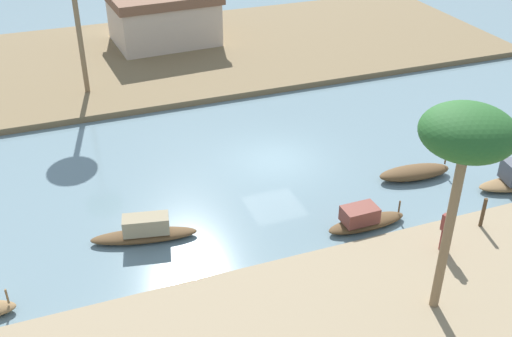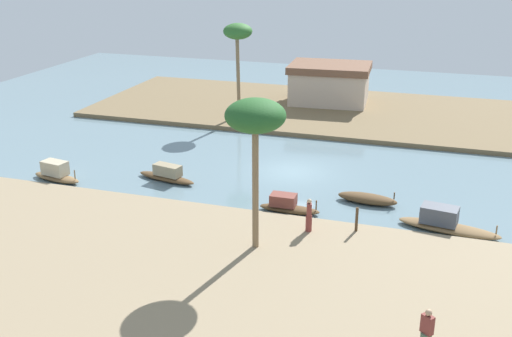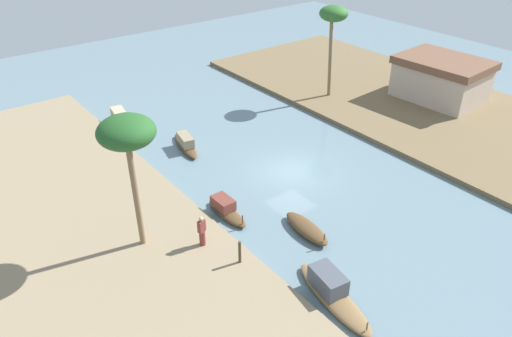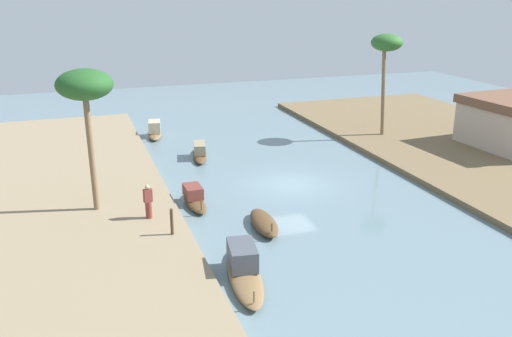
# 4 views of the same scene
# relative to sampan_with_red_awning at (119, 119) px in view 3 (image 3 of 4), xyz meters

# --- Properties ---
(river_water) EXTENTS (69.51, 69.51, 0.00)m
(river_water) POSITION_rel_sampan_with_red_awning_xyz_m (13.04, 5.71, -0.47)
(river_water) COLOR slate
(river_water) RESTS_ON ground
(riverbank_left) EXTENTS (40.40, 15.19, 0.34)m
(riverbank_left) POSITION_rel_sampan_with_red_awning_xyz_m (13.04, -8.84, -0.30)
(riverbank_left) COLOR #937F60
(riverbank_left) RESTS_ON ground
(riverbank_right) EXTENTS (40.40, 15.19, 0.34)m
(riverbank_right) POSITION_rel_sampan_with_red_awning_xyz_m (13.04, 20.27, -0.30)
(riverbank_right) COLOR brown
(riverbank_right) RESTS_ON ground
(sampan_with_red_awning) EXTENTS (3.45, 1.51, 1.20)m
(sampan_with_red_awning) POSITION_rel_sampan_with_red_awning_xyz_m (0.00, 0.00, 0.00)
(sampan_with_red_awning) COLOR brown
(sampan_with_red_awning) RESTS_ON river_water
(sampan_foreground) EXTENTS (4.02, 1.65, 1.01)m
(sampan_foreground) POSITION_rel_sampan_with_red_awning_xyz_m (6.29, 1.96, -0.09)
(sampan_foreground) COLOR brown
(sampan_foreground) RESTS_ON river_water
(sampan_midstream) EXTENTS (3.33, 1.37, 0.84)m
(sampan_midstream) POSITION_rel_sampan_with_red_awning_xyz_m (18.11, 2.24, -0.21)
(sampan_midstream) COLOR brown
(sampan_midstream) RESTS_ON river_water
(sampan_open_hull) EXTENTS (3.23, 0.95, 0.96)m
(sampan_open_hull) POSITION_rel_sampan_with_red_awning_xyz_m (14.25, -0.22, -0.10)
(sampan_open_hull) COLOR brown
(sampan_open_hull) RESTS_ON river_water
(sampan_with_tall_canopy) EXTENTS (5.03, 1.94, 1.23)m
(sampan_with_tall_canopy) POSITION_rel_sampan_with_red_awning_xyz_m (22.21, -0.06, -0.03)
(sampan_with_tall_canopy) COLOR brown
(sampan_with_tall_canopy) RESTS_ON river_water
(person_on_near_bank) EXTENTS (0.38, 0.44, 1.66)m
(person_on_near_bank) POSITION_rel_sampan_with_red_awning_xyz_m (15.99, -2.78, 0.64)
(person_on_near_bank) COLOR brown
(person_on_near_bank) RESTS_ON riverbank_left
(mooring_post) EXTENTS (0.14, 0.14, 1.21)m
(mooring_post) POSITION_rel_sampan_with_red_awning_xyz_m (18.16, -2.08, 0.48)
(mooring_post) COLOR #4C3823
(mooring_post) RESTS_ON riverbank_left
(palm_tree_left_near) EXTENTS (2.61, 2.61, 6.87)m
(palm_tree_left_near) POSITION_rel_sampan_with_red_awning_xyz_m (14.05, -5.06, 5.87)
(palm_tree_left_near) COLOR #7F6647
(palm_tree_left_near) RESTS_ON riverbank_left
(palm_tree_right_tall) EXTENTS (2.22, 2.22, 7.29)m
(palm_tree_right_tall) POSITION_rel_sampan_with_red_awning_xyz_m (6.03, 15.70, 6.29)
(palm_tree_right_tall) COLOR #7F6647
(palm_tree_right_tall) RESTS_ON riverbank_right
(riverside_building) EXTENTS (7.05, 5.53, 3.31)m
(riverside_building) POSITION_rel_sampan_with_red_awning_xyz_m (11.96, 22.45, 1.55)
(riverside_building) COLOR #C6B29E
(riverside_building) RESTS_ON riverbank_right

